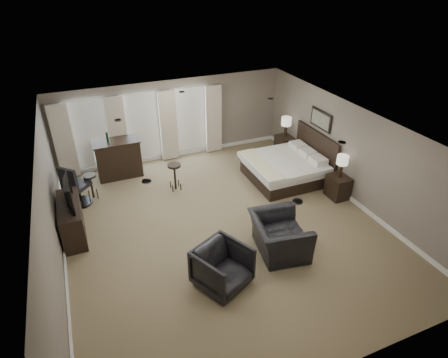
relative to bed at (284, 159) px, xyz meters
name	(u,v)px	position (x,y,z in m)	size (l,w,h in m)	color
room	(223,181)	(-2.58, -1.45, 0.62)	(7.60, 8.60, 2.64)	#726448
window_bay	(143,129)	(-3.58, 2.66, 0.52)	(5.25, 0.20, 2.30)	silver
bed	(284,159)	(0.00, 0.00, 0.00)	(2.15, 2.05, 1.37)	silver
nightstand_near	(338,187)	(0.89, -1.45, -0.36)	(0.49, 0.60, 0.65)	black
nightstand_far	(284,146)	(0.89, 1.45, -0.36)	(0.49, 0.60, 0.66)	black
lamp_near	(342,166)	(0.89, -1.45, 0.29)	(0.31, 0.31, 0.64)	beige
lamp_far	(286,127)	(0.89, 1.45, 0.32)	(0.33, 0.33, 0.69)	beige
wall_art	(321,120)	(1.12, 0.00, 1.07)	(0.04, 0.96, 0.56)	slate
dresser	(72,220)	(-6.03, -0.39, -0.24)	(0.50, 1.54, 0.89)	black
tv	(67,202)	(-6.03, -0.39, 0.28)	(1.11, 0.64, 0.15)	black
armchair_near	(279,230)	(-1.77, -2.79, -0.11)	(1.32, 0.86, 1.15)	black
armchair_far	(222,266)	(-3.34, -3.26, -0.19)	(0.97, 0.91, 0.99)	black
bar_counter	(118,158)	(-4.52, 2.13, -0.09)	(1.35, 0.70, 1.18)	black
bar_stool_left	(92,186)	(-5.44, 1.16, -0.32)	(0.34, 0.34, 0.73)	black
bar_stool_right	(175,177)	(-3.17, 0.71, -0.28)	(0.38, 0.38, 0.80)	black
desk_chair	(77,184)	(-5.79, 0.98, -0.08)	(0.62, 0.62, 1.21)	black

